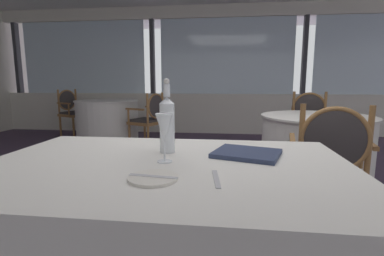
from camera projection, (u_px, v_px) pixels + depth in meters
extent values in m
plane|color=#47384C|center=(220.00, 226.00, 2.22)|extent=(14.23, 14.23, 0.00)
cube|color=silver|center=(225.00, 114.00, 6.18)|extent=(10.04, 0.12, 0.85)
cube|color=silver|center=(227.00, 11.00, 5.85)|extent=(10.04, 0.12, 0.25)
cube|color=silver|center=(84.00, 58.00, 6.38)|extent=(2.77, 0.02, 1.55)
cube|color=#333338|center=(18.00, 58.00, 6.55)|extent=(0.08, 0.14, 1.55)
cube|color=silver|center=(226.00, 56.00, 6.01)|extent=(2.77, 0.02, 1.55)
cube|color=#333338|center=(152.00, 57.00, 6.18)|extent=(0.08, 0.14, 1.55)
cube|color=#333338|center=(305.00, 56.00, 5.80)|extent=(0.08, 0.14, 1.55)
cube|color=silver|center=(165.00, 165.00, 1.21)|extent=(1.55, 1.03, 0.02)
cube|color=silver|center=(167.00, 249.00, 1.27)|extent=(1.50, 1.00, 0.75)
cylinder|color=silver|center=(153.00, 178.00, 1.00)|extent=(0.18, 0.18, 0.01)
cube|color=silver|center=(153.00, 176.00, 1.00)|extent=(0.18, 0.04, 0.00)
cube|color=silver|center=(215.00, 179.00, 1.00)|extent=(0.04, 0.18, 0.00)
cylinder|color=white|center=(167.00, 128.00, 1.37)|extent=(0.07, 0.07, 0.23)
cone|color=white|center=(167.00, 100.00, 1.35)|extent=(0.07, 0.07, 0.03)
cylinder|color=white|center=(167.00, 91.00, 1.34)|extent=(0.03, 0.03, 0.06)
sphere|color=silver|center=(167.00, 81.00, 1.33)|extent=(0.03, 0.03, 0.03)
cylinder|color=white|center=(165.00, 161.00, 1.22)|extent=(0.06, 0.06, 0.00)
cylinder|color=white|center=(165.00, 151.00, 1.21)|extent=(0.01, 0.01, 0.09)
cone|color=white|center=(164.00, 127.00, 1.19)|extent=(0.07, 0.07, 0.12)
cube|color=#2D3856|center=(247.00, 153.00, 1.32)|extent=(0.34, 0.31, 0.02)
cylinder|color=silver|center=(317.00, 117.00, 2.88)|extent=(1.10, 1.10, 0.02)
cylinder|color=silver|center=(315.00, 154.00, 2.94)|extent=(1.07, 1.07, 0.75)
cube|color=olive|center=(327.00, 174.00, 2.10)|extent=(0.54, 0.54, 0.05)
cube|color=#383333|center=(327.00, 169.00, 2.09)|extent=(0.50, 0.50, 0.04)
cylinder|color=olive|center=(295.00, 192.00, 2.38)|extent=(0.04, 0.04, 0.41)
cylinder|color=olive|center=(349.00, 197.00, 2.26)|extent=(0.04, 0.04, 0.41)
cylinder|color=olive|center=(297.00, 212.00, 2.00)|extent=(0.04, 0.04, 0.41)
cylinder|color=olive|center=(362.00, 221.00, 1.88)|extent=(0.04, 0.04, 0.41)
cylinder|color=olive|center=(301.00, 141.00, 1.92)|extent=(0.04, 0.04, 0.50)
cylinder|color=olive|center=(369.00, 145.00, 1.80)|extent=(0.04, 0.04, 0.50)
ellipsoid|color=#383333|center=(335.00, 140.00, 1.85)|extent=(0.39, 0.12, 0.42)
torus|color=olive|center=(335.00, 140.00, 1.85)|extent=(0.43, 0.11, 0.43)
cube|color=olive|center=(292.00, 139.00, 2.15)|extent=(0.11, 0.37, 0.03)
cylinder|color=olive|center=(291.00, 149.00, 2.30)|extent=(0.03, 0.03, 0.22)
cube|color=olive|center=(368.00, 143.00, 2.00)|extent=(0.11, 0.37, 0.03)
cylinder|color=olive|center=(362.00, 154.00, 2.15)|extent=(0.03, 0.03, 0.22)
cube|color=olive|center=(309.00, 134.00, 3.77)|extent=(0.54, 0.54, 0.05)
cube|color=#383333|center=(309.00, 131.00, 3.76)|extent=(0.50, 0.50, 0.04)
cylinder|color=olive|center=(326.00, 156.00, 3.56)|extent=(0.04, 0.04, 0.40)
cylinder|color=olive|center=(292.00, 153.00, 3.68)|extent=(0.04, 0.04, 0.40)
cylinder|color=olive|center=(322.00, 149.00, 3.93)|extent=(0.04, 0.04, 0.40)
cylinder|color=olive|center=(291.00, 147.00, 4.05)|extent=(0.04, 0.04, 0.40)
cylinder|color=olive|center=(325.00, 111.00, 3.85)|extent=(0.04, 0.04, 0.52)
cylinder|color=olive|center=(293.00, 111.00, 3.97)|extent=(0.04, 0.04, 0.52)
ellipsoid|color=#383333|center=(309.00, 109.00, 3.92)|extent=(0.39, 0.12, 0.44)
torus|color=olive|center=(309.00, 109.00, 3.92)|extent=(0.45, 0.12, 0.45)
cube|color=olive|center=(331.00, 117.00, 3.64)|extent=(0.11, 0.37, 0.03)
cylinder|color=olive|center=(332.00, 127.00, 3.52)|extent=(0.03, 0.03, 0.22)
cube|color=olive|center=(289.00, 115.00, 3.79)|extent=(0.11, 0.37, 0.03)
cylinder|color=olive|center=(289.00, 125.00, 3.67)|extent=(0.03, 0.03, 0.22)
cylinder|color=silver|center=(107.00, 101.00, 5.27)|extent=(1.15, 1.15, 0.02)
cylinder|color=silver|center=(108.00, 121.00, 5.34)|extent=(1.11, 1.11, 0.75)
cube|color=olive|center=(75.00, 115.00, 5.78)|extent=(0.60, 0.60, 0.05)
cube|color=#383333|center=(75.00, 113.00, 5.77)|extent=(0.56, 0.56, 0.04)
cylinder|color=olive|center=(90.00, 126.00, 5.89)|extent=(0.04, 0.04, 0.42)
cylinder|color=olive|center=(74.00, 129.00, 5.55)|extent=(0.04, 0.04, 0.42)
cylinder|color=olive|center=(77.00, 124.00, 6.09)|extent=(0.04, 0.04, 0.42)
cylinder|color=olive|center=(61.00, 127.00, 5.74)|extent=(0.04, 0.04, 0.42)
cylinder|color=olive|center=(76.00, 101.00, 6.01)|extent=(0.04, 0.04, 0.48)
cylinder|color=olive|center=(59.00, 102.00, 5.66)|extent=(0.04, 0.04, 0.48)
ellipsoid|color=#383333|center=(67.00, 100.00, 5.84)|extent=(0.20, 0.38, 0.40)
torus|color=olive|center=(67.00, 100.00, 5.84)|extent=(0.19, 0.39, 0.42)
cube|color=olive|center=(85.00, 102.00, 5.94)|extent=(0.35, 0.18, 0.03)
cylinder|color=olive|center=(90.00, 107.00, 5.89)|extent=(0.03, 0.03, 0.22)
cube|color=olive|center=(64.00, 103.00, 5.52)|extent=(0.35, 0.18, 0.03)
cylinder|color=olive|center=(69.00, 109.00, 5.46)|extent=(0.03, 0.03, 0.22)
cube|color=olive|center=(146.00, 122.00, 4.87)|extent=(0.60, 0.60, 0.05)
cube|color=#383333|center=(146.00, 120.00, 4.87)|extent=(0.56, 0.56, 0.04)
cylinder|color=olive|center=(129.00, 136.00, 4.84)|extent=(0.04, 0.04, 0.40)
cylinder|color=olive|center=(145.00, 133.00, 5.18)|extent=(0.04, 0.04, 0.40)
cylinder|color=olive|center=(148.00, 139.00, 4.64)|extent=(0.04, 0.04, 0.40)
cylinder|color=olive|center=(163.00, 135.00, 4.98)|extent=(0.04, 0.04, 0.40)
cylinder|color=olive|center=(147.00, 108.00, 4.56)|extent=(0.04, 0.04, 0.48)
cylinder|color=olive|center=(162.00, 107.00, 4.90)|extent=(0.04, 0.04, 0.48)
ellipsoid|color=#383333|center=(156.00, 106.00, 4.72)|extent=(0.20, 0.38, 0.40)
torus|color=olive|center=(156.00, 106.00, 4.72)|extent=(0.19, 0.39, 0.42)
cube|color=olive|center=(135.00, 109.00, 4.63)|extent=(0.35, 0.18, 0.03)
cylinder|color=olive|center=(128.00, 115.00, 4.72)|extent=(0.03, 0.03, 0.22)
cube|color=olive|center=(154.00, 107.00, 5.06)|extent=(0.35, 0.18, 0.03)
cylinder|color=olive|center=(148.00, 113.00, 5.15)|extent=(0.03, 0.03, 0.22)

